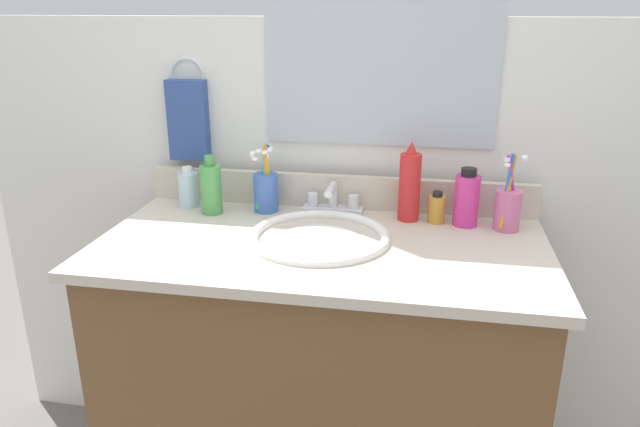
{
  "coord_description": "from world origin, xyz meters",
  "views": [
    {
      "loc": [
        0.23,
        -1.25,
        1.33
      ],
      "look_at": [
        -0.0,
        0.0,
        0.88
      ],
      "focal_mm": 33.1,
      "sensor_mm": 36.0,
      "label": 1
    }
  ],
  "objects_px": {
    "hand_towel": "(188,120)",
    "cup_blue_plastic": "(266,190)",
    "bottle_oil_amber": "(437,208)",
    "bottle_soap_pink": "(467,199)",
    "faucet": "(333,202)",
    "cup_pink": "(508,208)",
    "bottle_spray_red": "(410,185)",
    "bottle_gel_clear": "(189,189)",
    "bottle_toner_green": "(211,188)"
  },
  "relations": [
    {
      "from": "bottle_spray_red",
      "to": "bottle_oil_amber",
      "type": "bearing_deg",
      "value": -6.39
    },
    {
      "from": "faucet",
      "to": "bottle_toner_green",
      "type": "bearing_deg",
      "value": -168.51
    },
    {
      "from": "bottle_oil_amber",
      "to": "bottle_gel_clear",
      "type": "bearing_deg",
      "value": 179.21
    },
    {
      "from": "bottle_toner_green",
      "to": "cup_pink",
      "type": "xyz_separation_m",
      "value": [
        0.75,
        0.01,
        -0.01
      ]
    },
    {
      "from": "bottle_oil_amber",
      "to": "cup_pink",
      "type": "xyz_separation_m",
      "value": [
        0.17,
        -0.02,
        0.02
      ]
    },
    {
      "from": "hand_towel",
      "to": "cup_pink",
      "type": "xyz_separation_m",
      "value": [
        0.85,
        -0.11,
        -0.16
      ]
    },
    {
      "from": "bottle_toner_green",
      "to": "bottle_gel_clear",
      "type": "xyz_separation_m",
      "value": [
        -0.08,
        0.04,
        -0.02
      ]
    },
    {
      "from": "cup_blue_plastic",
      "to": "cup_pink",
      "type": "bearing_deg",
      "value": -2.49
    },
    {
      "from": "faucet",
      "to": "cup_blue_plastic",
      "type": "bearing_deg",
      "value": -172.46
    },
    {
      "from": "bottle_oil_amber",
      "to": "cup_blue_plastic",
      "type": "xyz_separation_m",
      "value": [
        -0.45,
        0.01,
        0.02
      ]
    },
    {
      "from": "bottle_toner_green",
      "to": "bottle_oil_amber",
      "type": "bearing_deg",
      "value": 3.25
    },
    {
      "from": "bottle_oil_amber",
      "to": "bottle_spray_red",
      "type": "bearing_deg",
      "value": 173.61
    },
    {
      "from": "bottle_oil_amber",
      "to": "bottle_gel_clear",
      "type": "xyz_separation_m",
      "value": [
        -0.66,
        0.01,
        0.01
      ]
    },
    {
      "from": "hand_towel",
      "to": "faucet",
      "type": "relative_size",
      "value": 1.38
    },
    {
      "from": "faucet",
      "to": "cup_pink",
      "type": "height_order",
      "value": "cup_pink"
    },
    {
      "from": "cup_blue_plastic",
      "to": "bottle_toner_green",
      "type": "bearing_deg",
      "value": -163.56
    },
    {
      "from": "bottle_oil_amber",
      "to": "bottle_toner_green",
      "type": "xyz_separation_m",
      "value": [
        -0.58,
        -0.03,
        0.03
      ]
    },
    {
      "from": "bottle_spray_red",
      "to": "bottle_toner_green",
      "type": "bearing_deg",
      "value": -175.43
    },
    {
      "from": "cup_pink",
      "to": "cup_blue_plastic",
      "type": "distance_m",
      "value": 0.62
    },
    {
      "from": "faucet",
      "to": "bottle_toner_green",
      "type": "distance_m",
      "value": 0.32
    },
    {
      "from": "bottle_toner_green",
      "to": "bottle_gel_clear",
      "type": "relative_size",
      "value": 1.4
    },
    {
      "from": "faucet",
      "to": "bottle_spray_red",
      "type": "relative_size",
      "value": 0.78
    },
    {
      "from": "hand_towel",
      "to": "cup_blue_plastic",
      "type": "bearing_deg",
      "value": -19.98
    },
    {
      "from": "bottle_spray_red",
      "to": "cup_blue_plastic",
      "type": "relative_size",
      "value": 1.12
    },
    {
      "from": "faucet",
      "to": "cup_blue_plastic",
      "type": "height_order",
      "value": "cup_blue_plastic"
    },
    {
      "from": "bottle_gel_clear",
      "to": "cup_blue_plastic",
      "type": "relative_size",
      "value": 0.61
    },
    {
      "from": "hand_towel",
      "to": "bottle_spray_red",
      "type": "height_order",
      "value": "hand_towel"
    },
    {
      "from": "bottle_soap_pink",
      "to": "cup_blue_plastic",
      "type": "relative_size",
      "value": 0.8
    },
    {
      "from": "bottle_oil_amber",
      "to": "bottle_toner_green",
      "type": "bearing_deg",
      "value": -176.75
    },
    {
      "from": "bottle_soap_pink",
      "to": "cup_blue_plastic",
      "type": "bearing_deg",
      "value": 178.67
    },
    {
      "from": "bottle_oil_amber",
      "to": "bottle_gel_clear",
      "type": "height_order",
      "value": "bottle_gel_clear"
    },
    {
      "from": "hand_towel",
      "to": "cup_pink",
      "type": "distance_m",
      "value": 0.88
    },
    {
      "from": "faucet",
      "to": "bottle_gel_clear",
      "type": "bearing_deg",
      "value": -176.92
    },
    {
      "from": "bottle_oil_amber",
      "to": "cup_pink",
      "type": "height_order",
      "value": "cup_pink"
    },
    {
      "from": "bottle_toner_green",
      "to": "bottle_spray_red",
      "type": "distance_m",
      "value": 0.51
    },
    {
      "from": "faucet",
      "to": "bottle_spray_red",
      "type": "xyz_separation_m",
      "value": [
        0.2,
        -0.02,
        0.06
      ]
    },
    {
      "from": "cup_pink",
      "to": "faucet",
      "type": "bearing_deg",
      "value": 173.49
    },
    {
      "from": "bottle_spray_red",
      "to": "cup_blue_plastic",
      "type": "height_order",
      "value": "bottle_spray_red"
    },
    {
      "from": "bottle_oil_amber",
      "to": "bottle_soap_pink",
      "type": "xyz_separation_m",
      "value": [
        0.07,
        -0.01,
        0.03
      ]
    },
    {
      "from": "bottle_spray_red",
      "to": "cup_pink",
      "type": "height_order",
      "value": "bottle_spray_red"
    },
    {
      "from": "bottle_spray_red",
      "to": "bottle_soap_pink",
      "type": "distance_m",
      "value": 0.14
    },
    {
      "from": "hand_towel",
      "to": "cup_blue_plastic",
      "type": "xyz_separation_m",
      "value": [
        0.24,
        -0.09,
        -0.16
      ]
    },
    {
      "from": "bottle_toner_green",
      "to": "cup_pink",
      "type": "relative_size",
      "value": 0.82
    },
    {
      "from": "hand_towel",
      "to": "bottle_spray_red",
      "type": "bearing_deg",
      "value": -7.96
    },
    {
      "from": "hand_towel",
      "to": "bottle_toner_green",
      "type": "xyz_separation_m",
      "value": [
        0.1,
        -0.13,
        -0.15
      ]
    },
    {
      "from": "faucet",
      "to": "bottle_soap_pink",
      "type": "height_order",
      "value": "bottle_soap_pink"
    },
    {
      "from": "faucet",
      "to": "bottle_soap_pink",
      "type": "bearing_deg",
      "value": -5.92
    },
    {
      "from": "bottle_gel_clear",
      "to": "hand_towel",
      "type": "bearing_deg",
      "value": 104.71
    },
    {
      "from": "faucet",
      "to": "bottle_soap_pink",
      "type": "xyz_separation_m",
      "value": [
        0.34,
        -0.04,
        0.04
      ]
    },
    {
      "from": "faucet",
      "to": "cup_pink",
      "type": "relative_size",
      "value": 0.84
    }
  ]
}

